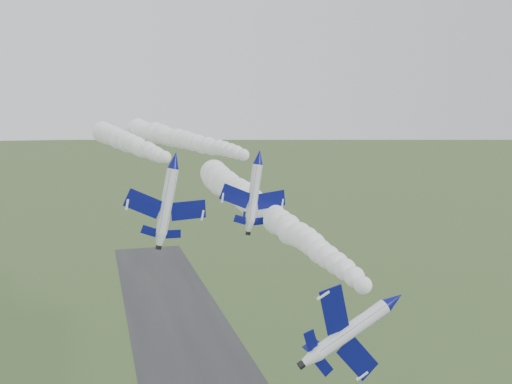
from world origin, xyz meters
TOP-DOWN VIEW (x-y plane):
  - jet_lead at (7.04, -9.95)m, footprint 4.59×11.55m
  - smoke_trail_jet_lead at (5.71, 26.50)m, footprint 11.16×68.36m
  - jet_pair_left at (-8.03, 22.17)m, footprint 11.09×13.47m
  - smoke_trail_jet_pair_left at (-12.51, 58.01)m, footprint 11.29×65.02m
  - jet_pair_right at (3.67, 21.87)m, footprint 10.14×12.10m
  - smoke_trail_jet_pair_right at (-2.67, 58.81)m, footprint 17.20×68.65m

SIDE VIEW (x-z plane):
  - jet_lead at x=7.04m, z-range 30.52..39.04m
  - smoke_trail_jet_lead at x=5.71m, z-range 34.03..39.53m
  - jet_pair_left at x=-8.03m, z-range 43.21..47.04m
  - jet_pair_right at x=3.67m, z-range 43.70..46.93m
  - smoke_trail_jet_pair_left at x=-12.51m, z-range 43.56..48.17m
  - smoke_trail_jet_pair_right at x=-2.67m, z-range 43.88..48.63m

